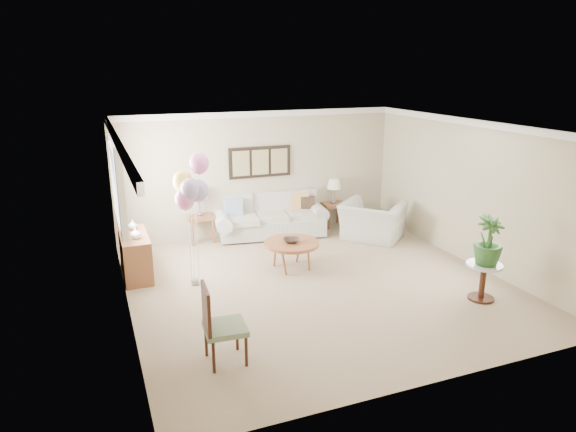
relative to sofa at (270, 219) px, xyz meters
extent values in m
plane|color=tan|center=(-0.14, -2.74, -0.35)|extent=(6.00, 6.00, 0.00)
cube|color=#B9AD89|center=(-0.14, 0.26, 0.95)|extent=(6.00, 0.04, 2.60)
cube|color=#B9AD89|center=(-0.14, -5.74, 0.95)|extent=(6.00, 0.04, 2.60)
cube|color=#B9AD89|center=(-3.14, -2.74, 0.95)|extent=(0.04, 6.00, 2.60)
cube|color=#B9AD89|center=(2.86, -2.74, 0.95)|extent=(0.04, 6.00, 2.60)
cube|color=white|center=(-0.14, -2.74, 2.24)|extent=(6.00, 6.00, 0.02)
cube|color=white|center=(-0.14, 0.23, 2.19)|extent=(6.00, 0.06, 0.12)
cube|color=white|center=(-3.11, -2.74, 2.19)|extent=(0.06, 6.00, 0.12)
cube|color=white|center=(2.83, -2.74, 2.19)|extent=(0.06, 6.00, 0.12)
cube|color=white|center=(-3.12, -1.24, 1.30)|extent=(0.04, 1.40, 1.20)
cube|color=white|center=(-3.08, -2.09, 1.30)|extent=(0.10, 0.22, 1.40)
cube|color=white|center=(-3.08, -0.39, 1.30)|extent=(0.10, 0.22, 1.40)
cube|color=black|center=(-0.14, 0.23, 1.20)|extent=(1.35, 0.04, 0.65)
cube|color=#8C8C59|center=(-0.56, 0.21, 1.20)|extent=(0.36, 0.02, 0.52)
cube|color=#8C8C59|center=(-0.14, 0.21, 1.20)|extent=(0.36, 0.02, 0.52)
cube|color=#8C8C59|center=(0.28, 0.21, 1.20)|extent=(0.36, 0.02, 0.52)
cube|color=silver|center=(-0.01, -0.06, -0.13)|extent=(2.32, 1.22, 0.36)
cube|color=silver|center=(-0.01, 0.27, 0.27)|extent=(2.22, 0.54, 0.55)
cylinder|color=silver|center=(-1.06, -0.06, 0.10)|extent=(0.45, 0.94, 0.32)
cylinder|color=silver|center=(1.05, -0.06, 0.10)|extent=(0.45, 0.94, 0.32)
cube|color=#BCB4A6|center=(-0.64, -0.11, 0.09)|extent=(0.70, 0.80, 0.12)
cube|color=#BCB4A6|center=(-0.01, -0.11, 0.09)|extent=(0.70, 0.80, 0.12)
cube|color=#BCB4A6|center=(0.63, -0.11, 0.09)|extent=(0.70, 0.80, 0.12)
cube|color=#8EAAC3|center=(-0.79, 0.06, 0.31)|extent=(0.38, 0.12, 0.38)
cube|color=#D9A454|center=(0.70, 0.06, 0.31)|extent=(0.38, 0.12, 0.38)
cube|color=#39291D|center=(0.85, -0.01, 0.25)|extent=(0.34, 0.10, 0.34)
cube|color=silver|center=(-0.01, -0.06, -0.33)|extent=(2.01, 0.80, 0.04)
cube|color=brown|center=(-1.48, 0.11, 0.17)|extent=(0.52, 0.47, 0.08)
cube|color=brown|center=(-1.68, -0.08, -0.11)|extent=(0.05, 0.05, 0.49)
cube|color=brown|center=(-1.27, -0.08, -0.11)|extent=(0.05, 0.05, 0.49)
cube|color=brown|center=(-1.68, 0.30, -0.11)|extent=(0.05, 0.05, 0.49)
cube|color=brown|center=(-1.27, 0.30, -0.11)|extent=(0.05, 0.05, 0.49)
cube|color=brown|center=(1.53, 0.08, 0.15)|extent=(0.50, 0.45, 0.07)
cube|color=brown|center=(1.33, -0.10, -0.12)|extent=(0.05, 0.05, 0.47)
cube|color=brown|center=(1.73, -0.10, -0.12)|extent=(0.05, 0.05, 0.47)
cube|color=brown|center=(1.33, 0.26, -0.12)|extent=(0.05, 0.05, 0.47)
cube|color=brown|center=(1.73, 0.26, -0.12)|extent=(0.05, 0.05, 0.47)
cylinder|color=gray|center=(-1.48, 0.11, 0.24)|extent=(0.14, 0.14, 0.06)
cylinder|color=gray|center=(-1.48, 0.11, 0.42)|extent=(0.04, 0.04, 0.29)
cone|color=silver|center=(-1.48, 0.11, 0.68)|extent=(0.33, 0.33, 0.23)
cylinder|color=gray|center=(1.53, 0.08, 0.22)|extent=(0.13, 0.13, 0.05)
cylinder|color=gray|center=(1.53, 0.08, 0.38)|extent=(0.04, 0.04, 0.27)
cone|color=silver|center=(1.53, 0.08, 0.63)|extent=(0.31, 0.31, 0.22)
cylinder|color=#A05334|center=(-0.29, -1.93, 0.12)|extent=(0.98, 0.98, 0.05)
cylinder|color=#A05334|center=(-0.05, -1.70, -0.13)|extent=(0.04, 0.04, 0.44)
cylinder|color=#A05334|center=(-0.52, -1.70, -0.13)|extent=(0.04, 0.04, 0.44)
cylinder|color=#A05334|center=(-0.52, -2.16, -0.13)|extent=(0.04, 0.04, 0.44)
cylinder|color=#A05334|center=(-0.05, -2.16, -0.13)|extent=(0.04, 0.04, 0.44)
imported|color=#2D221F|center=(-0.30, -1.95, 0.18)|extent=(0.38, 0.38, 0.07)
imported|color=silver|center=(1.88, -1.02, 0.03)|extent=(1.57, 1.58, 0.78)
cylinder|color=silver|center=(1.99, -4.18, 0.21)|extent=(0.54, 0.54, 0.04)
cylinder|color=#3C1710|center=(1.99, -4.18, -0.07)|extent=(0.09, 0.09, 0.54)
cylinder|color=#3C1710|center=(1.99, -4.18, -0.35)|extent=(0.40, 0.40, 0.01)
imported|color=#244C22|center=(1.99, -4.20, 0.62)|extent=(0.43, 0.43, 0.77)
cube|color=gray|center=(-2.15, -4.42, 0.09)|extent=(0.53, 0.53, 0.07)
cylinder|color=#3C1710|center=(-2.34, -4.62, -0.15)|extent=(0.04, 0.04, 0.41)
cylinder|color=#3C1710|center=(-1.95, -4.62, -0.15)|extent=(0.04, 0.04, 0.41)
cylinder|color=#3C1710|center=(-2.34, -4.23, -0.15)|extent=(0.04, 0.04, 0.41)
cylinder|color=#3C1710|center=(-1.95, -4.23, -0.15)|extent=(0.04, 0.04, 0.41)
cube|color=#3C1710|center=(-2.36, -4.42, 0.39)|extent=(0.07, 0.48, 0.55)
cube|color=brown|center=(-2.90, -1.24, 0.02)|extent=(0.45, 1.20, 0.74)
cube|color=#3C1710|center=(-2.89, -1.54, 0.02)|extent=(0.46, 0.02, 0.70)
cube|color=#3C1710|center=(-2.89, -0.94, 0.02)|extent=(0.46, 0.02, 0.70)
imported|color=white|center=(-2.88, -1.47, 0.48)|extent=(0.22, 0.22, 0.19)
imported|color=#B4BBAC|center=(-2.88, -0.95, 0.47)|extent=(0.21, 0.21, 0.17)
cube|color=gray|center=(-2.04, -2.00, -0.31)|extent=(0.11, 0.11, 0.09)
ellipsoid|color=#FF7DCE|center=(-2.15, -2.11, 1.15)|extent=(0.31, 0.31, 0.36)
cylinder|color=silver|center=(-2.09, -2.05, 0.35)|extent=(0.01, 0.01, 1.23)
ellipsoid|color=#AB94C8|center=(-1.93, -2.11, 1.26)|extent=(0.31, 0.31, 0.36)
cylinder|color=silver|center=(-1.99, -2.05, 0.41)|extent=(0.01, 0.01, 1.35)
ellipsoid|color=#F8DC4F|center=(-2.13, -1.88, 1.38)|extent=(0.31, 0.31, 0.36)
cylinder|color=silver|center=(-2.08, -1.94, 0.47)|extent=(0.01, 0.01, 1.47)
ellipsoid|color=#FF7DCE|center=(-1.86, -1.93, 1.66)|extent=(0.31, 0.31, 0.36)
cylinder|color=silver|center=(-1.95, -1.96, 0.61)|extent=(0.01, 0.01, 1.75)
ellipsoid|color=#AB94C8|center=(-2.06, -2.15, 1.30)|extent=(0.31, 0.31, 0.36)
cylinder|color=silver|center=(-2.05, -2.08, 0.43)|extent=(0.01, 0.01, 1.39)
camera|label=1|loc=(-3.47, -9.87, 3.13)|focal=32.00mm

